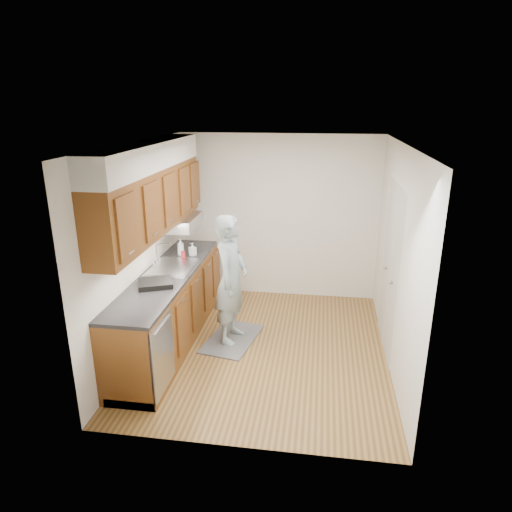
{
  "coord_description": "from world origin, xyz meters",
  "views": [
    {
      "loc": [
        0.63,
        -5.01,
        2.94
      ],
      "look_at": [
        -0.14,
        0.25,
        1.13
      ],
      "focal_mm": 32.0,
      "sensor_mm": 36.0,
      "label": 1
    }
  ],
  "objects_px": {
    "soda_can": "(183,255)",
    "dish_rack": "(155,283)",
    "person": "(231,271)",
    "soap_bottle_a": "(181,247)",
    "soap_bottle_b": "(193,249)"
  },
  "relations": [
    {
      "from": "soap_bottle_a",
      "to": "soda_can",
      "type": "height_order",
      "value": "soap_bottle_a"
    },
    {
      "from": "soda_can",
      "to": "dish_rack",
      "type": "distance_m",
      "value": 0.95
    },
    {
      "from": "soap_bottle_b",
      "to": "dish_rack",
      "type": "xyz_separation_m",
      "value": [
        -0.13,
        -1.12,
        -0.06
      ]
    },
    {
      "from": "person",
      "to": "dish_rack",
      "type": "relative_size",
      "value": 4.92
    },
    {
      "from": "soap_bottle_a",
      "to": "soda_can",
      "type": "relative_size",
      "value": 2.31
    },
    {
      "from": "soap_bottle_a",
      "to": "dish_rack",
      "type": "height_order",
      "value": "soap_bottle_a"
    },
    {
      "from": "person",
      "to": "soda_can",
      "type": "height_order",
      "value": "person"
    },
    {
      "from": "soap_bottle_b",
      "to": "person",
      "type": "bearing_deg",
      "value": -40.58
    },
    {
      "from": "soda_can",
      "to": "dish_rack",
      "type": "xyz_separation_m",
      "value": [
        -0.05,
        -0.95,
        -0.02
      ]
    },
    {
      "from": "soap_bottle_a",
      "to": "person",
      "type": "bearing_deg",
      "value": -32.94
    },
    {
      "from": "person",
      "to": "soap_bottle_b",
      "type": "relative_size",
      "value": 10.58
    },
    {
      "from": "person",
      "to": "soap_bottle_b",
      "type": "xyz_separation_m",
      "value": [
        -0.64,
        0.55,
        0.08
      ]
    },
    {
      "from": "soap_bottle_a",
      "to": "dish_rack",
      "type": "bearing_deg",
      "value": -88.43
    },
    {
      "from": "soap_bottle_b",
      "to": "dish_rack",
      "type": "relative_size",
      "value": 0.47
    },
    {
      "from": "person",
      "to": "soap_bottle_a",
      "type": "relative_size",
      "value": 7.6
    }
  ]
}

